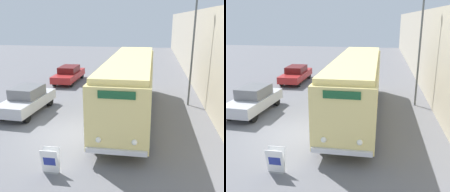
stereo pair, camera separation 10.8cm
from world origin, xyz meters
The scene contains 7 objects.
ground_plane centered at (0.00, 0.00, 0.00)m, with size 80.00×80.00×0.00m, color slate.
building_wall_right centered at (7.40, 10.00, 3.01)m, with size 0.30×60.00×6.03m.
vintage_bus centered at (2.74, 3.15, 1.90)m, with size 2.43×11.42×3.33m.
sign_board centered at (0.44, -3.21, 0.46)m, with size 0.64×0.36×0.95m.
streetlamp centered at (6.31, 5.51, 4.39)m, with size 0.36×0.36×6.83m.
parked_car_near centered at (-3.26, 2.63, 0.79)m, with size 1.94×4.39×1.56m.
parked_car_mid centered at (-3.26, 10.50, 0.71)m, with size 1.71×4.62×1.38m.
Camera 1 is at (3.92, -11.13, 5.41)m, focal length 42.00 mm.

